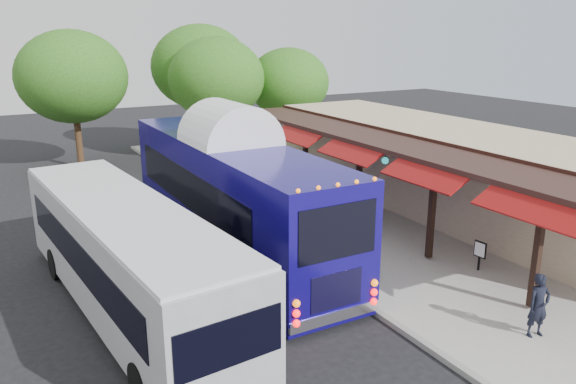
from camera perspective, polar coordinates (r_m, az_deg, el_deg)
ground at (r=17.32m, az=4.72°, el=-9.62°), size 90.00×90.00×0.00m
sidewalk at (r=23.06m, az=9.50°, el=-2.94°), size 10.00×40.00×0.15m
curb at (r=20.47m, az=-1.44°, el=-5.20°), size 0.20×40.00×0.16m
station_shelter at (r=24.77m, az=15.82°, el=2.26°), size 8.15×20.00×3.60m
coach_bus at (r=19.38m, az=-5.76°, el=0.26°), size 2.82×13.10×4.17m
city_bus at (r=15.77m, az=-16.13°, el=-6.08°), size 3.53×11.76×3.11m
ped_a at (r=15.40m, az=24.11°, el=-10.48°), size 0.67×0.50×1.65m
ped_b at (r=18.50m, az=6.08°, el=-4.57°), size 1.01×0.92×1.71m
ped_c at (r=22.85m, az=-1.39°, el=-0.68°), size 0.97×0.71×1.53m
ped_d at (r=22.02m, az=5.96°, el=-1.12°), size 1.30×1.09×1.75m
sign_board at (r=18.80m, az=18.92°, el=-5.68°), size 0.08×0.44×0.97m
tree_left at (r=33.78m, az=-7.28°, el=11.38°), size 5.64×5.64×7.23m
tree_mid at (r=36.63m, az=-8.84°, el=12.43°), size 6.21×6.21×7.95m
tree_right at (r=35.89m, az=0.05°, el=11.03°), size 5.10×5.10×6.53m
tree_far at (r=33.40m, az=-21.08°, el=10.87°), size 5.95×5.95×7.62m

